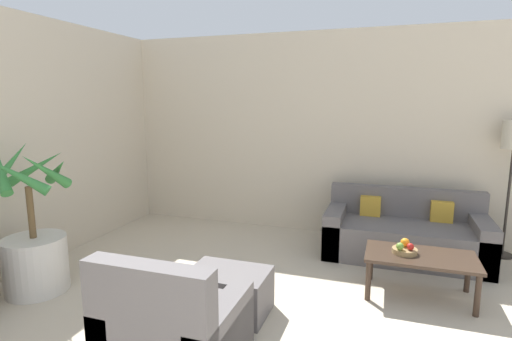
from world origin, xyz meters
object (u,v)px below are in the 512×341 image
Objects in this scene: coffee_table at (420,260)px; ottoman at (229,291)px; apple_green at (400,246)px; fruit_bowl at (405,251)px; orange_fruit at (405,242)px; apple_red at (410,247)px; armchair at (174,333)px; potted_palm at (35,249)px; sofa_loveseat at (404,235)px.

coffee_table reaches higher than ottoman.
fruit_bowl is at bearing 49.99° from apple_green.
orange_fruit is 0.12× the size of ottoman.
apple_green is (-0.09, -0.03, 0.00)m from apple_red.
armchair reaches higher than ottoman.
apple_red is 0.10× the size of ottoman.
ottoman is (-1.42, -0.83, -0.24)m from fruit_bowl.
armchair is at bearing -134.41° from coffee_table.
potted_palm is at bearing -163.11° from apple_red.
sofa_loveseat is 3.04m from armchair.
coffee_table is at bearing -83.70° from sofa_loveseat.
potted_palm is at bearing 161.84° from armchair.
sofa_loveseat is 25.70× the size of apple_green.
ottoman is (-1.47, -0.80, -0.29)m from apple_red.
fruit_bowl is (-0.03, -0.99, 0.16)m from sofa_loveseat.
sofa_loveseat is 1.00m from fruit_bowl.
coffee_table is at bearing 45.59° from armchair.
coffee_table is 11.85× the size of orange_fruit.
fruit_bowl is (-0.14, -0.00, 0.08)m from coffee_table.
potted_palm reaches higher than ottoman.
orange_fruit is (3.31, 1.10, 0.07)m from potted_palm.
sofa_loveseat is 0.96m from orange_fruit.
apple_red reaches higher than ottoman.
coffee_table is 15.11× the size of apple_red.
sofa_loveseat is 1.82× the size of coffee_table.
fruit_bowl is at bearing -179.56° from coffee_table.
coffee_table is 1.13× the size of armchair.
orange_fruit is at bearing 88.41° from fruit_bowl.
potted_palm is 3.49m from orange_fruit.
armchair is at bearing -93.61° from ottoman.
armchair is 0.83m from ottoman.
potted_palm is 22.41× the size of apple_red.
orange_fruit is at bearing 18.32° from potted_palm.
coffee_table is 4.32× the size of fruit_bowl.
armchair is (-1.51, -2.64, 0.01)m from sofa_loveseat.
ottoman is (-1.38, -0.77, -0.30)m from apple_green.
sofa_loveseat reaches higher than fruit_bowl.
fruit_bowl is 0.26× the size of armchair.
sofa_loveseat is 2.05× the size of armchair.
potted_palm is 3.41m from apple_green.
sofa_loveseat reaches higher than apple_green.
apple_red is at bearing 28.61° from ottoman.
armchair is (-1.48, -1.70, -0.21)m from orange_fruit.
apple_red is at bearing -60.37° from orange_fruit.
potted_palm is at bearing -148.68° from sofa_loveseat.
apple_red is (0.01, -1.01, 0.22)m from sofa_loveseat.
apple_green is at bearing -114.07° from orange_fruit.
coffee_table is 1.44× the size of ottoman.
fruit_bowl is 3.27× the size of apple_green.
fruit_bowl is 1.66m from ottoman.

